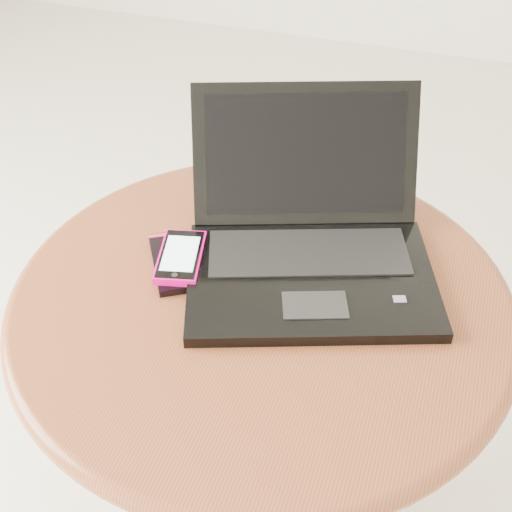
% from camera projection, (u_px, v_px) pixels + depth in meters
% --- Properties ---
extents(table, '(0.68, 0.68, 0.54)m').
position_uv_depth(table, '(261.00, 351.00, 1.02)').
color(table, brown).
rests_on(table, ground).
extents(laptop, '(0.41, 0.40, 0.20)m').
position_uv_depth(laptop, '(309.00, 241.00, 0.97)').
color(laptop, black).
rests_on(laptop, table).
extents(phone_black, '(0.12, 0.14, 0.01)m').
position_uv_depth(phone_black, '(177.00, 261.00, 0.99)').
color(phone_black, black).
rests_on(phone_black, table).
extents(phone_pink, '(0.08, 0.12, 0.01)m').
position_uv_depth(phone_pink, '(180.00, 257.00, 0.98)').
color(phone_pink, '#E80783').
rests_on(phone_pink, phone_black).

